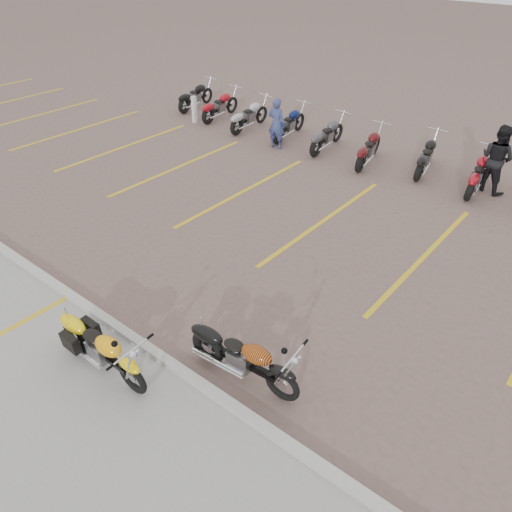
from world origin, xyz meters
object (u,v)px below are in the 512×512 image
Objects in this scene: yellow_cruiser at (102,349)px; person_b at (497,159)px; person_a at (277,124)px; bollard at (194,110)px; flame_cruiser at (241,358)px.

yellow_cruiser is 1.13× the size of person_b.
person_a is 1.69× the size of bollard.
yellow_cruiser is 11.54m from person_b.
person_b is 1.93× the size of bollard.
yellow_cruiser is 2.17× the size of bollard.
person_b is (0.84, 9.86, 0.52)m from flame_cruiser.
person_a is (-5.87, 8.61, 0.40)m from flame_cruiser.
person_a reaches higher than flame_cruiser.
bollard is at bearing -9.85° from person_a.
person_b is at bearing 76.05° from yellow_cruiser.
yellow_cruiser is at bearing -51.72° from bollard.
person_a is at bearing -1.26° from bollard.
person_a reaches higher than bollard.
bollard reaches higher than yellow_cruiser.
person_a is at bearing 29.53° from person_b.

